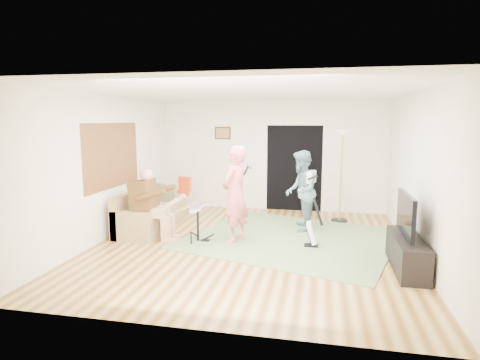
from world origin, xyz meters
name	(u,v)px	position (x,y,z in m)	size (l,w,h in m)	color
floor	(251,245)	(0.00, 0.00, 0.00)	(6.00, 6.00, 0.00)	brown
walls	(251,171)	(0.00, 0.00, 1.35)	(5.50, 6.00, 2.70)	silver
ceiling	(251,92)	(0.00, 0.00, 2.70)	(6.00, 6.00, 0.00)	white
window_blinds	(112,156)	(-2.74, 0.20, 1.55)	(2.05, 2.05, 0.00)	brown
doorway	(294,168)	(0.55, 2.99, 1.05)	(2.10, 2.10, 0.00)	black
picture_frame	(223,133)	(-1.25, 2.99, 1.90)	(0.42, 0.03, 0.32)	#3F2314
area_rug	(290,239)	(0.67, 0.53, 0.01)	(3.61, 3.22, 0.02)	#5D7346
sofa	(148,216)	(-2.29, 0.69, 0.27)	(0.81, 1.97, 0.80)	#957C4A
drummer	(153,212)	(-1.87, 0.04, 0.52)	(0.87, 0.49, 1.33)	#583718
drum_kit	(198,225)	(-1.00, 0.04, 0.30)	(0.38, 0.67, 0.69)	black
singer	(235,194)	(-0.32, 0.19, 0.89)	(0.65, 0.43, 1.78)	#E6646A
microphone	(246,170)	(-0.12, 0.19, 1.33)	(0.06, 0.06, 0.24)	black
guitarist	(301,191)	(0.82, 1.17, 0.82)	(0.79, 0.62, 1.63)	slate
guitar_held	(311,177)	(1.02, 1.17, 1.11)	(0.12, 0.60, 0.26)	silver
guitar_spare	(312,233)	(1.08, 0.14, 0.25)	(0.32, 0.29, 0.89)	black
torchiere_lamp	(342,159)	(1.63, 2.11, 1.38)	(0.36, 0.36, 2.02)	black
dining_chair	(181,201)	(-2.07, 2.10, 0.31)	(0.48, 0.50, 0.88)	#CFB987
tv_cabinet	(407,254)	(2.50, -0.69, 0.25)	(0.40, 1.40, 0.50)	black
television	(406,214)	(2.45, -0.69, 0.85)	(0.06, 1.09, 0.62)	black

